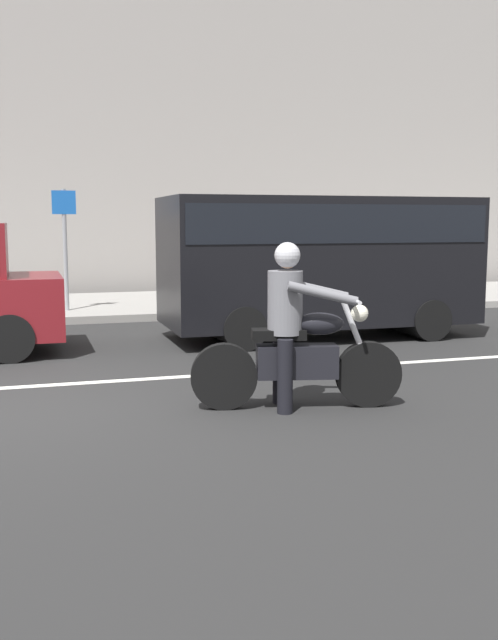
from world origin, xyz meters
name	(u,v)px	position (x,y,z in m)	size (l,w,h in m)	color
sidewalk_slab	(2,309)	(0.00, 8.00, 0.07)	(40.00, 4.40, 0.14)	gray
motorcycle_with_rider_gray	(295,341)	(2.96, -0.84, 0.66)	(2.05, 0.80, 1.63)	black
parked_van_black	(319,257)	(4.90, 3.25, 1.28)	(4.84, 1.96, 2.19)	black
street_sign_post	(65,237)	(1.22, 6.84, 1.54)	(0.44, 0.08, 2.29)	gray
pedestrian_bystander	(181,252)	(3.86, 8.78, 1.15)	(0.34, 0.34, 1.74)	black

